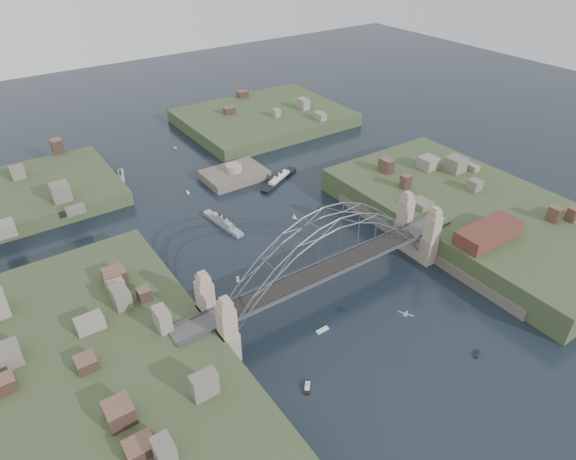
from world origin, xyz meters
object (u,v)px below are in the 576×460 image
Objects in this scene: naval_cruiser_near at (223,223)px; ocean_liner at (279,179)px; wharf_shed at (489,233)px; bridge at (330,255)px; naval_cruiser_far at (121,178)px; fort_island at (235,179)px.

naval_cruiser_near reaches higher than ocean_liner.
wharf_shed is 75.92m from ocean_liner.
ocean_liner is at bearing 67.64° from bridge.
naval_cruiser_far is at bearing 108.46° from naval_cruiser_near.
bridge reaches higher than ocean_liner.
ocean_liner is (24.15, 58.70, -11.51)m from bridge.
bridge is 4.52× the size of naval_cruiser_near.
ocean_liner is (12.15, -11.30, 1.15)m from fort_island.
naval_cruiser_far is at bearing 147.44° from fort_island.
ocean_liner is (-19.85, 72.70, -9.19)m from wharf_shed.
ocean_liner is at bearing -35.54° from naval_cruiser_far.
wharf_shed reaches higher than naval_cruiser_near.
bridge is 46.23m from wharf_shed.
naval_cruiser_near is 0.91× the size of ocean_liner.
bridge is 95.51m from naval_cruiser_far.
wharf_shed is (32.00, -84.00, 10.34)m from fort_island.
naval_cruiser_far is (-22.57, 92.08, -11.54)m from bridge.
naval_cruiser_near is at bearing -71.54° from naval_cruiser_far.
wharf_shed is at bearing -74.73° from ocean_liner.
bridge is at bearing -76.23° from naval_cruiser_far.
naval_cruiser_far is (-66.57, 106.08, -9.21)m from wharf_shed.
bridge is 3.82× the size of fort_island.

